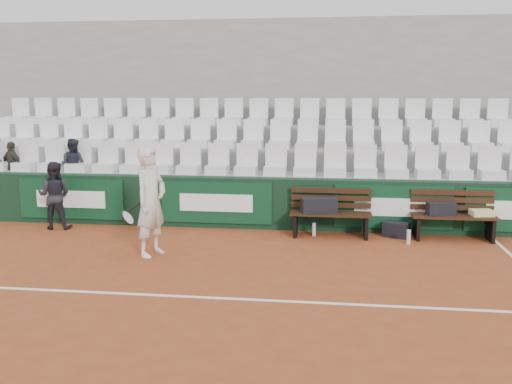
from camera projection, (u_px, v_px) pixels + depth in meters
The scene contains 22 objects.
ground at pixel (174, 296), 7.51m from camera, with size 80.00×80.00×0.00m, color #954421.
court_baseline at pixel (174, 296), 7.51m from camera, with size 18.00×0.06×0.01m, color white.
back_barrier at pixel (231, 202), 11.31m from camera, with size 18.00×0.34×1.00m.
grandstand_tier_front at pixel (233, 197), 11.94m from camera, with size 18.00×0.95×1.00m, color #989895.
grandstand_tier_mid at pixel (240, 179), 12.83m from camera, with size 18.00×0.95×1.45m, color gray.
grandstand_tier_back at pixel (246, 164), 13.72m from camera, with size 18.00×0.95×1.90m, color gray.
grandstand_rear_wall at pixel (250, 111), 14.11m from camera, with size 18.00×0.30×4.40m, color gray.
seat_row_front at pixel (231, 159), 11.63m from camera, with size 11.90×0.44×0.63m, color silver.
seat_row_mid at pixel (239, 134), 12.48m from camera, with size 11.90×0.44×0.63m, color white.
seat_row_back at pixel (245, 112), 13.33m from camera, with size 11.90×0.44×0.63m, color white.
bench_left at pixel (330, 225), 10.61m from camera, with size 1.50×0.56×0.45m, color black.
bench_right at pixel (453, 227), 10.39m from camera, with size 1.50×0.56×0.45m, color #381D10.
sports_bag_left at pixel (319, 205), 10.58m from camera, with size 0.65×0.28×0.28m, color black.
sports_bag_right at pixel (441, 209), 10.38m from camera, with size 0.49×0.23×0.23m, color black.
towel at pixel (482, 213), 10.31m from camera, with size 0.38×0.28×0.11m, color beige.
sports_bag_ground at pixel (396, 230), 10.59m from camera, with size 0.46×0.28×0.28m, color black.
water_bottle_near at pixel (314, 229), 10.65m from camera, with size 0.07×0.07×0.25m, color #AEBEC5.
water_bottle_far at pixel (409, 237), 10.06m from camera, with size 0.07×0.07×0.26m, color #B0BFC7.
tennis_player at pixel (151, 202), 9.27m from camera, with size 0.81×0.76×1.79m.
ball_kid at pixel (54, 195), 11.16m from camera, with size 0.65×0.50×1.33m, color black.
spectator_b at pixel (11, 145), 12.26m from camera, with size 0.62×0.26×1.06m, color #322D28.
spectator_c at pixel (72, 144), 12.08m from camera, with size 0.56×0.43×1.15m, color #1F232E.
Camera 1 is at (2.01, -6.96, 2.64)m, focal length 40.00 mm.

